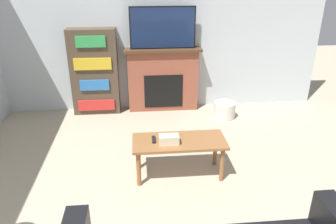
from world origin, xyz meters
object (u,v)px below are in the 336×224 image
(fireplace, at_px, (163,79))
(coffee_table, at_px, (179,145))
(bookshelf, at_px, (95,72))
(storage_basket, at_px, (224,110))
(tv, at_px, (163,28))

(fireplace, height_order, coffee_table, fireplace)
(bookshelf, height_order, storage_basket, bookshelf)
(fireplace, relative_size, bookshelf, 0.90)
(fireplace, distance_m, tv, 0.85)
(tv, xyz_separation_m, storage_basket, (0.96, -0.44, -1.25))
(fireplace, xyz_separation_m, tv, (0.00, -0.02, 0.85))
(tv, bearing_deg, storage_basket, -24.74)
(tv, distance_m, coffee_table, 2.20)
(coffee_table, height_order, storage_basket, coffee_table)
(fireplace, distance_m, storage_basket, 1.14)
(tv, bearing_deg, bookshelf, -179.84)
(coffee_table, bearing_deg, tv, 90.74)
(fireplace, bearing_deg, coffee_table, -89.26)
(tv, relative_size, bookshelf, 0.75)
(bookshelf, distance_m, storage_basket, 2.19)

